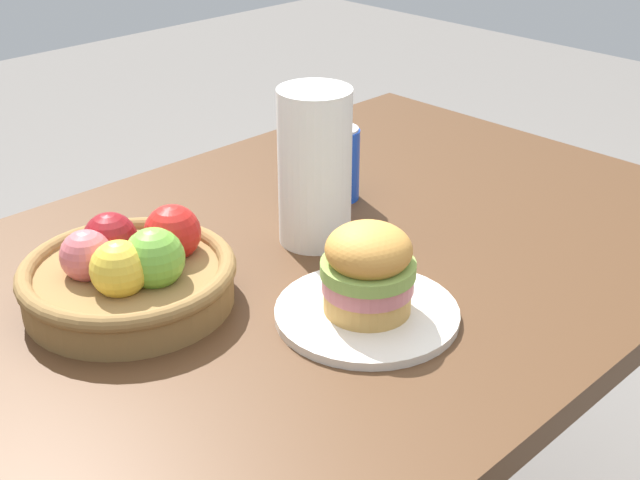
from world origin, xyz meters
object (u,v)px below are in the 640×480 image
paper_towel_roll (315,167)px  fruit_basket (130,273)px  sandwich (368,269)px  plate (367,313)px  soda_can (340,164)px

paper_towel_roll → fruit_basket: bearing=172.4°
sandwich → paper_towel_roll: (0.11, 0.21, 0.05)m
plate → fruit_basket: bearing=128.5°
plate → paper_towel_roll: 0.26m
fruit_basket → soda_can: bearing=5.3°
sandwich → fruit_basket: (-0.20, 0.25, -0.03)m
plate → paper_towel_roll: bearing=62.7°
soda_can → paper_towel_roll: 0.17m
soda_can → plate: bearing=-130.3°
plate → soda_can: size_ratio=1.93×
soda_can → paper_towel_roll: size_ratio=0.53×
plate → soda_can: bearing=49.7°
sandwich → fruit_basket: 0.32m
plate → paper_towel_roll: size_ratio=1.01×
fruit_basket → plate: bearing=-51.5°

